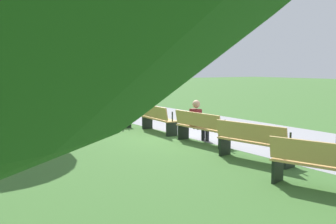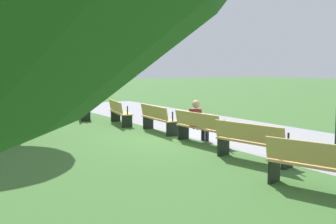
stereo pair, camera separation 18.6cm
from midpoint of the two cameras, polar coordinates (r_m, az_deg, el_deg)
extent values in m
plane|color=#3D6B2D|center=(12.61, 1.22, -3.51)|extent=(120.00, 120.00, 0.00)
cube|color=#939399|center=(14.04, 9.43, -2.59)|extent=(26.39, 4.42, 0.01)
cube|color=tan|center=(17.43, -11.96, 0.53)|extent=(1.92, 0.98, 0.04)
cube|color=tan|center=(17.40, -12.64, 1.30)|extent=(1.82, 0.67, 0.40)
cube|color=black|center=(18.33, -12.06, 0.06)|extent=(0.17, 0.37, 0.43)
cylinder|color=black|center=(18.29, -12.02, 1.29)|extent=(0.06, 0.06, 0.30)
cube|color=black|center=(16.58, -11.82, -0.56)|extent=(0.17, 0.37, 0.43)
cylinder|color=black|center=(16.54, -11.78, 0.80)|extent=(0.06, 0.06, 0.30)
cube|color=tan|center=(15.51, -7.02, -0.07)|extent=(1.93, 0.78, 0.04)
cube|color=tan|center=(15.43, -7.75, 0.79)|extent=(1.87, 0.45, 0.40)
cube|color=black|center=(16.38, -7.77, -0.57)|extent=(0.13, 0.38, 0.43)
cylinder|color=black|center=(16.34, -7.72, 0.81)|extent=(0.05, 0.05, 0.30)
cube|color=black|center=(14.69, -6.16, -1.32)|extent=(0.13, 0.38, 0.43)
cylinder|color=black|center=(14.65, -6.10, 0.22)|extent=(0.05, 0.05, 0.30)
cube|color=tan|center=(13.54, -1.67, -0.93)|extent=(1.90, 0.55, 0.04)
cube|color=tan|center=(13.42, -2.43, 0.05)|extent=(1.88, 0.22, 0.40)
cube|color=black|center=(14.35, -3.24, -1.47)|extent=(0.08, 0.38, 0.43)
cylinder|color=black|center=(14.32, -3.17, 0.10)|extent=(0.05, 0.05, 0.30)
cube|color=black|center=(12.80, 0.10, -2.39)|extent=(0.08, 0.38, 0.43)
cylinder|color=black|center=(12.76, 0.18, -0.63)|extent=(0.05, 0.05, 0.30)
cube|color=tan|center=(11.55, 4.31, -2.17)|extent=(1.90, 0.55, 0.04)
cube|color=tan|center=(11.39, 3.55, -1.05)|extent=(1.88, 0.22, 0.40)
cube|color=black|center=(12.26, 1.69, -2.77)|extent=(0.08, 0.38, 0.43)
cylinder|color=black|center=(12.22, 1.77, -0.93)|extent=(0.05, 0.05, 0.30)
cube|color=black|center=(10.93, 7.25, -3.91)|extent=(0.08, 0.38, 0.43)
cylinder|color=black|center=(10.88, 7.35, -1.85)|extent=(0.05, 0.05, 0.30)
cube|color=tan|center=(9.55, 11.33, -4.02)|extent=(1.93, 0.78, 0.04)
cube|color=tan|center=(9.35, 10.63, -2.72)|extent=(1.87, 0.45, 0.40)
cube|color=black|center=(10.13, 7.29, -4.71)|extent=(0.13, 0.38, 0.43)
cylinder|color=black|center=(10.08, 7.39, -2.49)|extent=(0.05, 0.05, 0.30)
cube|color=black|center=(9.11, 15.77, -6.12)|extent=(0.13, 0.38, 0.43)
cylinder|color=black|center=(9.06, 15.91, -3.66)|extent=(0.05, 0.05, 0.30)
cube|color=tan|center=(7.59, 20.20, -6.92)|extent=(1.92, 0.98, 0.04)
cube|color=tan|center=(7.36, 19.72, -5.38)|extent=(1.82, 0.67, 0.40)
cube|color=black|center=(7.98, 14.17, -7.81)|extent=(0.17, 0.37, 0.43)
cylinder|color=black|center=(7.91, 14.31, -5.01)|extent=(0.06, 0.06, 0.30)
cube|color=maroon|center=(11.72, 3.36, -0.80)|extent=(0.33, 0.22, 0.50)
sphere|color=tan|center=(11.69, 3.45, 1.11)|extent=(0.22, 0.22, 0.22)
cylinder|color=#23232D|center=(11.94, 3.76, -1.98)|extent=(0.15, 0.37, 0.13)
cylinder|color=#23232D|center=(12.08, 4.42, -2.92)|extent=(0.12, 0.12, 0.43)
cylinder|color=#23232D|center=(11.80, 4.31, -2.08)|extent=(0.15, 0.37, 0.13)
cylinder|color=#23232D|center=(11.95, 4.97, -3.03)|extent=(0.12, 0.12, 0.43)
cylinder|color=brown|center=(12.88, -20.67, 2.11)|extent=(0.40, 0.40, 2.60)
sphere|color=#336B2D|center=(12.95, -21.08, 12.63)|extent=(3.29, 3.29, 3.29)
camera|label=1|loc=(0.09, -90.43, -0.05)|focal=44.35mm
camera|label=2|loc=(0.09, 89.57, 0.05)|focal=44.35mm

